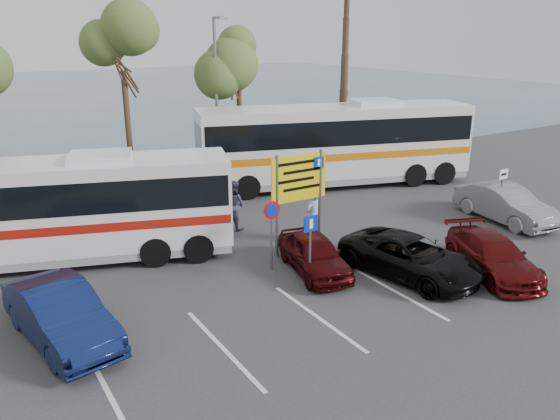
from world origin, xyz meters
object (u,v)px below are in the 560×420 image
street_lamp_right (217,91)px  car_silver_b (505,204)px  pedestrian_near (314,216)px  suv_black (410,257)px  coach_bus_left (50,214)px  car_maroon (493,256)px  car_red (314,253)px  car_blue (61,314)px  pedestrian_far (233,205)px  direction_sign (299,186)px  coach_bus_right (335,147)px

street_lamp_right → car_silver_b: 14.55m
street_lamp_right → pedestrian_near: street_lamp_right is taller
suv_black → street_lamp_right: bearing=78.9°
car_silver_b → coach_bus_left: bearing=169.3°
car_maroon → car_red: car_red is taller
suv_black → pedestrian_near: (-0.87, 4.08, 0.36)m
suv_black → car_silver_b: size_ratio=1.04×
pedestrian_near → coach_bus_left: bearing=-28.2°
car_blue → pedestrian_far: (7.50, 5.00, 0.26)m
street_lamp_right → car_silver_b: (7.00, -12.16, -3.86)m
car_maroon → suv_black: size_ratio=0.90×
direction_sign → coach_bus_left: (-7.50, 3.61, -0.72)m
coach_bus_left → pedestrian_near: bearing=-20.2°
direction_sign → car_silver_b: size_ratio=0.80×
car_red → pedestrian_near: bearing=68.2°
direction_sign → car_red: size_ratio=0.98×
street_lamp_right → car_blue: size_ratio=1.81×
coach_bus_left → coach_bus_right: (14.00, 2.75, 0.26)m
car_silver_b → pedestrian_far: pedestrian_far is taller
suv_black → car_maroon: bearing=-38.6°
coach_bus_left → suv_black: 11.87m
coach_bus_left → car_blue: coach_bus_left is taller
car_maroon → suv_black: 2.72m
car_blue → car_red: car_blue is taller
suv_black → pedestrian_near: 4.18m
car_maroon → pedestrian_far: 9.65m
car_blue → car_red: bearing=-9.8°
direction_sign → car_blue: (-8.35, -1.70, -1.70)m
street_lamp_right → car_silver_b: bearing=-60.1°
car_maroon → pedestrian_far: bearing=144.3°
coach_bus_right → pedestrian_near: bearing=-133.1°
coach_bus_left → car_blue: 5.47m
coach_bus_left → pedestrian_near: (8.50, -3.13, -0.70)m
direction_sign → suv_black: bearing=-62.5°
coach_bus_right → car_silver_b: size_ratio=3.09×
direction_sign → car_maroon: 6.73m
coach_bus_left → coach_bus_right: coach_bus_right is taller
coach_bus_left → coach_bus_right: bearing=11.1°
car_blue → pedestrian_near: pedestrian_near is taller
car_silver_b → car_blue: bearing=-172.9°
car_red → suv_black: bearing=-25.1°
street_lamp_right → coach_bus_left: size_ratio=0.67×
car_blue → car_red: (7.82, 0.00, -0.10)m
coach_bus_right → suv_black: (-4.63, -9.95, -1.32)m
street_lamp_right → direction_sign: bearing=-100.9°
direction_sign → car_blue: bearing=-168.5°
car_silver_b → coach_bus_right: bearing=114.5°
coach_bus_left → pedestrian_far: bearing=-2.7°
coach_bus_left → pedestrian_near: size_ratio=5.97×
car_maroon → coach_bus_left: bearing=166.5°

